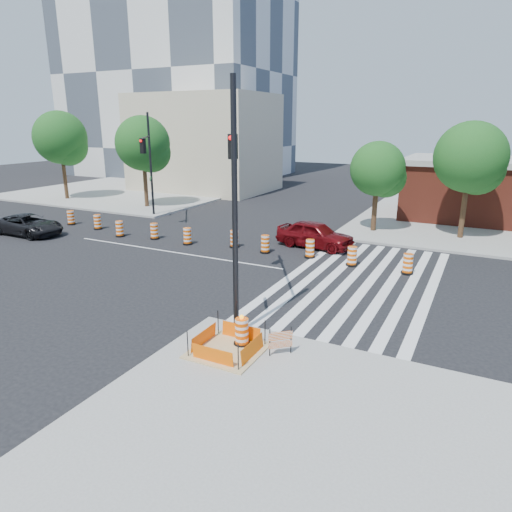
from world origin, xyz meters
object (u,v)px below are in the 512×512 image
object	(u,v)px
red_coupe	(315,234)
signal_pole_nw	(148,156)
dark_suv	(29,225)
signal_pole_se	(234,181)

from	to	relation	value
red_coupe	signal_pole_nw	world-z (taller)	signal_pole_nw
red_coupe	signal_pole_nw	size ratio (longest dim) A/B	0.60
dark_suv	signal_pole_nw	distance (m)	9.46
dark_suv	signal_pole_nw	xyz separation A→B (m)	(4.23, 7.40, 4.09)
signal_pole_se	signal_pole_nw	size ratio (longest dim) A/B	1.09
dark_suv	signal_pole_se	bearing A→B (deg)	-104.91
red_coupe	signal_pole_se	xyz separation A→B (m)	(0.63, -10.72, 4.41)
red_coupe	dark_suv	size ratio (longest dim) A/B	0.95
dark_suv	red_coupe	bearing A→B (deg)	-72.21
red_coupe	signal_pole_nw	distance (m)	14.42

